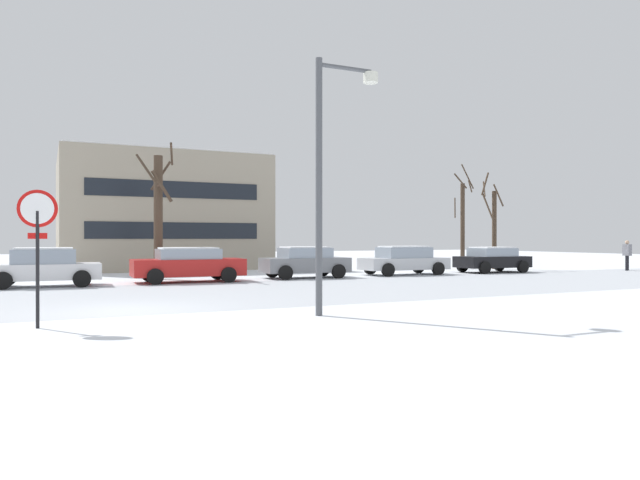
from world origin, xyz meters
The scene contains 14 objects.
ground_plane centered at (0.00, 0.00, 0.00)m, with size 120.00×120.00×0.00m, color white.
road_surface centered at (0.00, 3.71, 0.00)m, with size 80.00×9.41×0.00m.
stop_sign centered at (-1.97, -2.10, 1.96)m, with size 0.76×0.12×2.79m.
street_lamp centered at (4.25, -2.77, 3.66)m, with size 1.65×0.36×6.04m.
parked_car_white centered at (-1.89, 9.05, 0.74)m, with size 4.02×2.18×1.47m.
parked_car_red centered at (3.50, 9.03, 0.74)m, with size 4.54×2.22×1.44m.
parked_car_gray centered at (8.90, 9.28, 0.74)m, with size 3.98×2.07×1.44m.
parked_car_silver centered at (14.30, 9.32, 0.73)m, with size 4.43×2.07×1.43m.
parked_car_black centered at (19.70, 9.03, 0.70)m, with size 3.90×2.13×1.36m.
pedestrian_crossing centered at (27.80, 7.19, 0.99)m, with size 0.45×0.40×1.70m.
tree_far_right centered at (2.69, 11.35, 2.93)m, with size 1.72×1.61×6.02m.
tree_far_mid centered at (20.26, 12.17, 2.73)m, with size 1.32×1.32×6.10m.
tree_far_left centered at (22.20, 11.75, 2.64)m, with size 1.25×1.36×5.81m.
building_far_left centered at (4.56, 22.87, 3.40)m, with size 11.59×11.96×6.81m.
Camera 1 is at (-1.80, -15.11, 1.81)m, focal length 32.70 mm.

